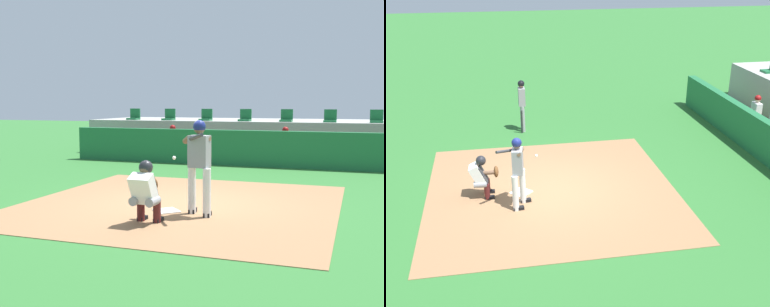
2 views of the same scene
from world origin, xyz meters
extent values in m
plane|color=#2D6B2D|center=(0.00, 0.00, 0.00)|extent=(80.00, 80.00, 0.00)
cube|color=#936B47|center=(0.00, 0.00, 0.01)|extent=(6.40, 6.40, 0.01)
cube|color=white|center=(0.00, -0.80, 0.02)|extent=(0.62, 0.62, 0.02)
cylinder|color=silver|center=(0.52, -0.78, 0.46)|extent=(0.15, 0.15, 0.92)
cylinder|color=silver|center=(0.88, -0.98, 0.46)|extent=(0.15, 0.15, 0.92)
cube|color=gray|center=(0.70, -0.88, 1.22)|extent=(0.41, 0.29, 0.60)
sphere|color=brown|center=(0.70, -0.88, 1.65)|extent=(0.21, 0.21, 0.21)
sphere|color=navy|center=(0.70, -0.88, 1.68)|extent=(0.24, 0.24, 0.24)
cylinder|color=brown|center=(0.43, -0.82, 1.43)|extent=(0.24, 0.26, 0.17)
cylinder|color=brown|center=(0.63, -0.80, 1.43)|extent=(0.57, 0.23, 0.18)
cylinder|color=#333338|center=(0.64, -1.05, 1.48)|extent=(0.60, 0.68, 0.24)
cube|color=black|center=(0.51, -0.72, 0.04)|extent=(0.15, 0.27, 0.09)
cube|color=black|center=(0.88, -0.92, 0.04)|extent=(0.15, 0.27, 0.09)
cylinder|color=gray|center=(-0.15, -1.80, 0.42)|extent=(0.17, 0.33, 0.16)
cylinder|color=#4C1919|center=(-0.15, -1.65, 0.21)|extent=(0.14, 0.14, 0.42)
cube|color=black|center=(-0.15, -1.59, 0.04)|extent=(0.12, 0.24, 0.08)
cylinder|color=gray|center=(0.17, -1.81, 0.42)|extent=(0.17, 0.33, 0.16)
cylinder|color=#4C1919|center=(0.17, -1.66, 0.21)|extent=(0.14, 0.14, 0.42)
cube|color=black|center=(0.17, -1.60, 0.04)|extent=(0.12, 0.24, 0.08)
cube|color=white|center=(0.00, -1.85, 0.64)|extent=(0.42, 0.45, 0.57)
cube|color=#2D2D33|center=(0.01, -1.73, 0.64)|extent=(0.39, 0.27, 0.45)
sphere|color=brown|center=(0.01, -1.77, 0.98)|extent=(0.21, 0.21, 0.21)
sphere|color=#232328|center=(0.01, -1.75, 1.00)|extent=(0.25, 0.25, 0.25)
cylinder|color=brown|center=(-0.03, -1.63, 0.64)|extent=(0.12, 0.45, 0.10)
ellipsoid|color=brown|center=(-0.06, -1.40, 0.64)|extent=(0.28, 0.13, 0.30)
sphere|color=white|center=(-0.01, -0.37, 1.02)|extent=(0.07, 0.07, 0.07)
cube|color=#1E6638|center=(0.00, 6.50, 0.60)|extent=(13.00, 0.30, 1.20)
cube|color=olive|center=(0.00, 7.50, 0.23)|extent=(11.80, 0.44, 0.45)
cylinder|color=#939399|center=(-3.28, 7.25, 0.49)|extent=(0.15, 0.40, 0.15)
cylinder|color=#939399|center=(-3.28, 7.05, 0.23)|extent=(0.13, 0.13, 0.45)
cube|color=maroon|center=(-3.28, 7.00, 0.04)|extent=(0.11, 0.24, 0.08)
cylinder|color=#939399|center=(-3.02, 7.25, 0.49)|extent=(0.15, 0.40, 0.15)
cylinder|color=#939399|center=(-3.02, 7.05, 0.23)|extent=(0.13, 0.13, 0.45)
cube|color=maroon|center=(-3.02, 7.00, 0.04)|extent=(0.11, 0.24, 0.08)
cube|color=white|center=(-3.15, 7.47, 0.76)|extent=(0.36, 0.22, 0.54)
sphere|color=beige|center=(-3.15, 7.47, 1.15)|extent=(0.20, 0.20, 0.20)
sphere|color=maroon|center=(-3.15, 7.47, 1.19)|extent=(0.22, 0.22, 0.22)
cylinder|color=beige|center=(-3.35, 7.33, 0.65)|extent=(0.09, 0.41, 0.22)
cylinder|color=beige|center=(-2.95, 7.33, 0.65)|extent=(0.09, 0.41, 0.22)
cylinder|color=#939399|center=(-2.11, 7.25, 0.49)|extent=(0.15, 0.40, 0.15)
cylinder|color=#939399|center=(-2.11, 7.05, 0.23)|extent=(0.13, 0.13, 0.45)
cube|color=maroon|center=(-2.11, 7.00, 0.04)|extent=(0.11, 0.24, 0.08)
cylinder|color=#939399|center=(-1.85, 7.25, 0.49)|extent=(0.15, 0.40, 0.15)
cylinder|color=#939399|center=(-1.85, 7.05, 0.23)|extent=(0.13, 0.13, 0.45)
cube|color=maroon|center=(-1.85, 7.00, 0.04)|extent=(0.11, 0.24, 0.08)
cube|color=white|center=(-1.98, 7.47, 0.76)|extent=(0.36, 0.22, 0.54)
sphere|color=brown|center=(-1.98, 7.47, 1.15)|extent=(0.20, 0.20, 0.20)
sphere|color=maroon|center=(-1.98, 7.47, 1.19)|extent=(0.22, 0.22, 0.22)
cylinder|color=brown|center=(-2.18, 7.33, 0.65)|extent=(0.09, 0.41, 0.22)
cylinder|color=brown|center=(-1.78, 7.33, 0.65)|extent=(0.09, 0.41, 0.22)
cylinder|color=#939399|center=(0.93, 7.25, 0.49)|extent=(0.15, 0.40, 0.15)
cylinder|color=#939399|center=(0.93, 7.05, 0.23)|extent=(0.13, 0.13, 0.45)
cube|color=maroon|center=(0.93, 7.00, 0.04)|extent=(0.11, 0.24, 0.08)
cylinder|color=#939399|center=(1.19, 7.25, 0.49)|extent=(0.15, 0.40, 0.15)
cylinder|color=#939399|center=(1.19, 7.05, 0.23)|extent=(0.13, 0.13, 0.45)
cube|color=maroon|center=(1.19, 7.00, 0.04)|extent=(0.11, 0.24, 0.08)
cube|color=white|center=(1.06, 7.47, 0.76)|extent=(0.36, 0.22, 0.54)
sphere|color=beige|center=(1.06, 7.47, 1.15)|extent=(0.20, 0.20, 0.20)
sphere|color=maroon|center=(1.06, 7.47, 1.19)|extent=(0.22, 0.22, 0.22)
cylinder|color=beige|center=(0.86, 7.33, 0.65)|extent=(0.09, 0.41, 0.22)
cylinder|color=beige|center=(1.26, 7.33, 0.65)|extent=(0.09, 0.41, 0.22)
cube|color=#9E9E99|center=(0.00, 10.90, 0.70)|extent=(15.00, 4.40, 1.40)
cube|color=#196033|center=(-5.69, 9.30, 1.44)|extent=(0.46, 0.46, 0.08)
cube|color=#196033|center=(-5.69, 9.50, 1.68)|extent=(0.46, 0.06, 0.40)
cube|color=#196033|center=(-4.06, 9.30, 1.44)|extent=(0.46, 0.46, 0.08)
cube|color=#196033|center=(-4.06, 9.50, 1.68)|extent=(0.46, 0.06, 0.40)
cube|color=#196033|center=(-2.44, 9.30, 1.44)|extent=(0.46, 0.46, 0.08)
cube|color=#196033|center=(-2.44, 9.50, 1.68)|extent=(0.46, 0.06, 0.40)
cube|color=#196033|center=(-0.81, 9.30, 1.44)|extent=(0.46, 0.46, 0.08)
cube|color=#196033|center=(-0.81, 9.50, 1.68)|extent=(0.46, 0.06, 0.40)
cube|color=#196033|center=(0.81, 9.30, 1.44)|extent=(0.46, 0.46, 0.08)
cube|color=#196033|center=(0.81, 9.50, 1.68)|extent=(0.46, 0.06, 0.40)
cube|color=#196033|center=(2.44, 9.30, 1.44)|extent=(0.46, 0.46, 0.08)
cube|color=#196033|center=(2.44, 9.50, 1.68)|extent=(0.46, 0.06, 0.40)
cube|color=#196033|center=(4.06, 9.30, 1.44)|extent=(0.46, 0.46, 0.08)
cube|color=#196033|center=(4.06, 9.50, 1.68)|extent=(0.46, 0.06, 0.40)
camera|label=1|loc=(3.51, -9.31, 2.12)|focal=44.95mm
camera|label=2|loc=(11.20, -1.38, 5.84)|focal=45.17mm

